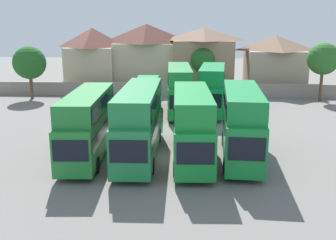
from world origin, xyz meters
TOP-DOWN VIEW (x-y plane):
  - ground at (0.00, 18.00)m, footprint 140.00×140.00m
  - depot_boundary_wall at (0.00, 25.37)m, footprint 56.00×0.50m
  - bus_1 at (-5.63, -0.01)m, footprint 3.10×10.73m
  - bus_2 at (-1.92, 0.46)m, footprint 2.89×11.96m
  - bus_3 at (1.91, -0.20)m, footprint 3.00×10.41m
  - bus_4 at (5.46, 0.42)m, footprint 3.06×10.49m
  - bus_5 at (-3.10, 15.10)m, footprint 3.17×10.36m
  - bus_6 at (0.43, 15.54)m, footprint 3.17×11.65m
  - bus_7 at (4.03, 15.53)m, footprint 3.36×10.33m
  - house_terrace_left at (-13.09, 31.46)m, footprint 7.44×7.66m
  - house_terrace_centre at (-5.02, 31.76)m, footprint 9.94×6.54m
  - house_terrace_right at (3.38, 31.41)m, footprint 8.95×7.74m
  - house_terrace_far_right at (13.77, 31.61)m, footprint 8.47×8.15m
  - tree_left_of_lot at (-19.11, 22.37)m, footprint 4.22×4.22m
  - tree_behind_wall at (3.23, 27.87)m, footprint 3.39×3.39m
  - tree_right_of_lot at (18.13, 23.37)m, footprint 4.00×4.00m

SIDE VIEW (x-z plane):
  - ground at x=0.00m, z-range 0.00..0.00m
  - depot_boundary_wall at x=0.00m, z-range 0.00..1.80m
  - bus_5 at x=-3.10m, z-range 0.25..3.76m
  - bus_1 at x=-5.63m, z-range 0.31..5.05m
  - bus_3 at x=1.91m, z-range 0.31..5.25m
  - bus_2 at x=-1.92m, z-range 0.32..5.33m
  - bus_6 at x=0.43m, z-range 0.32..5.34m
  - bus_4 at x=5.46m, z-range 0.31..5.34m
  - bus_7 at x=4.03m, z-range 0.32..5.40m
  - house_terrace_far_right at x=13.77m, z-range 0.08..8.04m
  - house_terrace_right at x=3.38m, z-range 0.07..9.12m
  - house_terrace_left at x=-13.09m, z-range 0.10..9.10m
  - tree_behind_wall at x=3.23m, z-range 1.42..7.79m
  - tree_left_of_lot at x=-19.11m, z-range 1.27..8.08m
  - house_terrace_centre at x=-5.02m, z-range 0.10..9.67m
  - tree_right_of_lot at x=18.13m, z-range 1.63..8.95m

